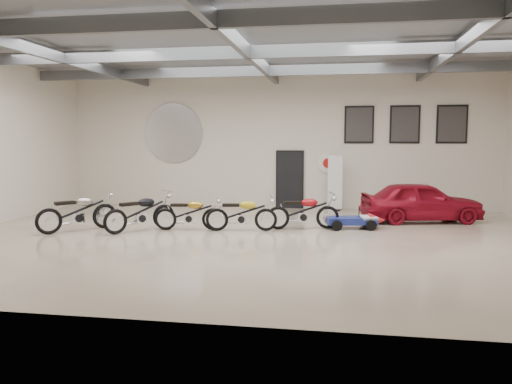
% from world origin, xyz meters
% --- Properties ---
extents(floor, '(16.00, 12.00, 0.01)m').
position_xyz_m(floor, '(0.00, 0.00, 0.00)').
color(floor, '#C1B293').
rests_on(floor, ground).
extents(ceiling, '(16.00, 12.00, 0.01)m').
position_xyz_m(ceiling, '(0.00, 0.00, 5.00)').
color(ceiling, gray).
rests_on(ceiling, back_wall).
extents(back_wall, '(16.00, 0.02, 5.00)m').
position_xyz_m(back_wall, '(0.00, 6.00, 2.50)').
color(back_wall, beige).
rests_on(back_wall, floor).
extents(ceiling_beams, '(15.80, 11.80, 0.32)m').
position_xyz_m(ceiling_beams, '(0.00, 0.00, 4.75)').
color(ceiling_beams, '#54585B').
rests_on(ceiling_beams, ceiling).
extents(door, '(0.92, 0.08, 2.10)m').
position_xyz_m(door, '(0.50, 5.95, 1.05)').
color(door, black).
rests_on(door, back_wall).
extents(logo_plaque, '(2.30, 0.06, 1.16)m').
position_xyz_m(logo_plaque, '(-4.00, 5.95, 2.80)').
color(logo_plaque, silver).
rests_on(logo_plaque, back_wall).
extents(poster_left, '(1.05, 0.08, 1.35)m').
position_xyz_m(poster_left, '(3.00, 5.96, 3.10)').
color(poster_left, black).
rests_on(poster_left, back_wall).
extents(poster_mid, '(1.05, 0.08, 1.35)m').
position_xyz_m(poster_mid, '(4.60, 5.96, 3.10)').
color(poster_mid, black).
rests_on(poster_mid, back_wall).
extents(poster_right, '(1.05, 0.08, 1.35)m').
position_xyz_m(poster_right, '(6.20, 5.96, 3.10)').
color(poster_right, black).
rests_on(poster_right, back_wall).
extents(oil_sign, '(0.72, 0.10, 0.72)m').
position_xyz_m(oil_sign, '(1.90, 5.95, 1.70)').
color(oil_sign, white).
rests_on(oil_sign, back_wall).
extents(banner_stand, '(0.56, 0.32, 1.95)m').
position_xyz_m(banner_stand, '(2.18, 5.50, 0.98)').
color(banner_stand, white).
rests_on(banner_stand, floor).
extents(motorcycle_silver, '(2.03, 2.09, 1.16)m').
position_xyz_m(motorcycle_silver, '(-4.93, 0.26, 0.58)').
color(motorcycle_silver, silver).
rests_on(motorcycle_silver, floor).
extents(motorcycle_black, '(1.89, 2.06, 1.11)m').
position_xyz_m(motorcycle_black, '(-3.21, 0.58, 0.56)').
color(motorcycle_black, silver).
rests_on(motorcycle_black, floor).
extents(motorcycle_gold, '(2.00, 0.90, 1.00)m').
position_xyz_m(motorcycle_gold, '(-1.89, 0.96, 0.50)').
color(motorcycle_gold, silver).
rests_on(motorcycle_gold, floor).
extents(motorcycle_yellow, '(2.04, 0.90, 1.03)m').
position_xyz_m(motorcycle_yellow, '(-0.40, 1.07, 0.51)').
color(motorcycle_yellow, silver).
rests_on(motorcycle_yellow, floor).
extents(motorcycle_red, '(2.15, 1.12, 1.07)m').
position_xyz_m(motorcycle_red, '(1.30, 1.63, 0.54)').
color(motorcycle_red, silver).
rests_on(motorcycle_red, floor).
extents(go_kart, '(1.86, 1.11, 0.63)m').
position_xyz_m(go_kart, '(2.83, 1.96, 0.31)').
color(go_kart, navy).
rests_on(go_kart, floor).
extents(vintage_car, '(2.25, 3.95, 1.27)m').
position_xyz_m(vintage_car, '(4.87, 3.56, 0.63)').
color(vintage_car, maroon).
rests_on(vintage_car, floor).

